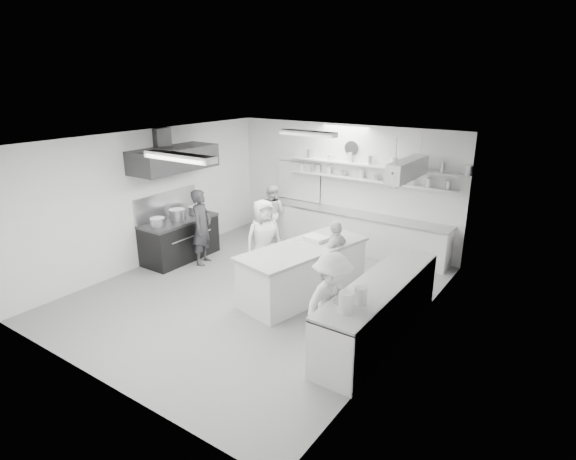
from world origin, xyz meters
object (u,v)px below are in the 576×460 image
Objects in this scene: stove at (180,240)px; cook_stove at (202,227)px; prep_island at (304,272)px; right_counter at (379,311)px; cook_back at (271,213)px; back_counter at (347,231)px.

cook_stove is (0.64, 0.09, 0.41)m from stove.
prep_island is (3.42, -0.00, 0.03)m from stove.
stove is at bearing 173.48° from right_counter.
cook_stove reaches higher than cook_back.
stove is 1.21× the size of cook_back.
cook_back is at bearing 65.39° from stove.
right_counter is 2.22× the size of cook_back.
prep_island is (0.52, -2.80, 0.02)m from back_counter.
prep_island is at bearing -111.08° from cook_stove.
prep_island is at bearing 161.98° from right_counter.
back_counter is 4.13m from right_counter.
right_counter reaches higher than back_counter.
cook_back is at bearing -162.91° from back_counter.
back_counter is at bearing -177.21° from cook_back.
stove is at bearing 79.31° from cook_stove.
right_counter is 1.28× the size of prep_island.
right_counter is 1.93m from prep_island.
prep_island reaches higher than right_counter.
prep_island reaches higher than back_counter.
cook_stove is at bearing 8.37° from stove.
stove is 5.28m from right_counter.
back_counter is 3.36× the size of cook_back.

